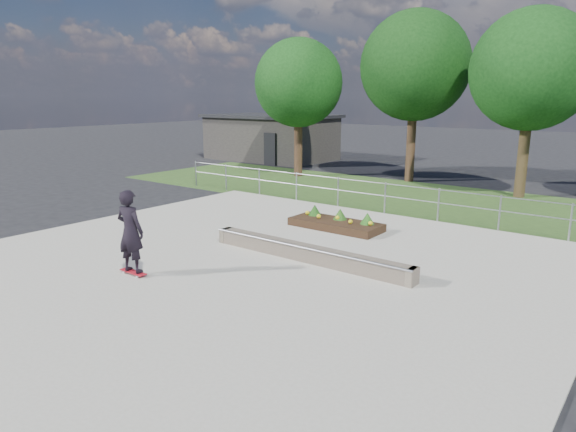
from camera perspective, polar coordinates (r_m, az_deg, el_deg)
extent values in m
plane|color=black|center=(13.01, -4.77, -5.80)|extent=(120.00, 120.00, 0.00)
cube|color=#2A461C|center=(22.11, 14.81, 1.78)|extent=(30.00, 8.00, 0.02)
cube|color=#9D998B|center=(13.00, -4.77, -5.67)|extent=(15.00, 15.00, 0.06)
cylinder|color=gray|center=(24.96, -10.19, 4.66)|extent=(0.06, 0.06, 1.20)
cylinder|color=#919599|center=(23.53, -6.90, 4.26)|extent=(0.06, 0.06, 1.20)
cylinder|color=gray|center=(22.19, -3.20, 3.79)|extent=(0.06, 0.06, 1.20)
cylinder|color=#979A9F|center=(20.95, 0.95, 3.25)|extent=(0.06, 0.06, 1.20)
cylinder|color=gray|center=(19.84, 5.58, 2.62)|extent=(0.06, 0.06, 1.20)
cylinder|color=gray|center=(18.88, 10.72, 1.91)|extent=(0.06, 0.06, 1.20)
cylinder|color=gray|center=(18.08, 16.36, 1.10)|extent=(0.06, 0.06, 1.20)
cylinder|color=gray|center=(17.48, 22.45, 0.22)|extent=(0.06, 0.06, 1.20)
cylinder|color=#9C9FA4|center=(17.09, 28.89, -0.71)|extent=(0.06, 0.06, 1.20)
cylinder|color=gray|center=(18.78, 10.80, 3.55)|extent=(20.00, 0.04, 0.04)
cylinder|color=#9C9FA4|center=(18.86, 10.74, 2.20)|extent=(20.00, 0.04, 0.04)
cube|color=#282624|center=(35.19, -1.89, 8.61)|extent=(8.00, 5.00, 2.80)
cube|color=black|center=(35.10, -1.91, 11.05)|extent=(8.40, 5.40, 0.20)
cube|color=black|center=(32.00, -2.03, 7.43)|extent=(0.90, 0.10, 2.00)
cylinder|color=#331E14|center=(27.58, 1.14, 7.46)|extent=(0.44, 0.44, 2.93)
sphere|color=black|center=(27.45, 1.17, 14.57)|extent=(4.55, 4.55, 4.55)
cylinder|color=#321F14|center=(26.49, 13.47, 7.36)|extent=(0.44, 0.44, 3.38)
sphere|color=black|center=(26.41, 13.94, 15.88)|extent=(5.25, 5.25, 5.25)
cylinder|color=#332414|center=(23.80, 24.60, 5.63)|extent=(0.44, 0.44, 3.15)
sphere|color=black|center=(23.67, 25.47, 14.46)|extent=(4.90, 4.90, 4.90)
cube|color=brown|center=(13.30, 2.15, -4.15)|extent=(6.00, 0.40, 0.40)
cylinder|color=#919399|center=(13.09, 1.64, -3.52)|extent=(6.00, 0.06, 0.06)
cube|color=brown|center=(15.10, -6.84, -2.11)|extent=(0.15, 0.42, 0.40)
cube|color=#655A4A|center=(11.94, 13.61, -6.58)|extent=(0.15, 0.42, 0.40)
cube|color=black|center=(16.58, 5.33, -0.95)|extent=(3.00, 1.20, 0.25)
sphere|color=yellow|center=(17.27, 2.16, 0.37)|extent=(0.14, 0.14, 0.14)
sphere|color=yellow|center=(16.77, 3.43, -0.03)|extent=(0.14, 0.14, 0.14)
sphere|color=yellow|center=(16.62, 5.53, -0.20)|extent=(0.14, 0.14, 0.14)
sphere|color=yellow|center=(16.15, 6.95, -0.63)|extent=(0.14, 0.14, 0.14)
sphere|color=yellow|center=(16.03, 9.16, -0.81)|extent=(0.14, 0.14, 0.14)
cone|color=#184313|center=(17.25, 3.00, 0.69)|extent=(0.44, 0.44, 0.36)
cone|color=#1F4814|center=(16.72, 5.81, 0.23)|extent=(0.44, 0.44, 0.36)
cone|color=#1C4C15|center=(16.23, 8.80, -0.26)|extent=(0.44, 0.44, 0.36)
cylinder|color=silver|center=(13.03, -17.80, -5.99)|extent=(0.05, 0.03, 0.05)
cylinder|color=silver|center=(13.12, -17.15, -5.80)|extent=(0.05, 0.03, 0.05)
cylinder|color=silver|center=(12.62, -16.44, -6.51)|extent=(0.05, 0.03, 0.05)
cylinder|color=white|center=(12.72, -15.79, -6.31)|extent=(0.05, 0.03, 0.05)
cylinder|color=#A6A6AB|center=(13.06, -17.48, -5.79)|extent=(0.02, 0.18, 0.02)
cylinder|color=#949499|center=(12.66, -16.12, -6.30)|extent=(0.02, 0.18, 0.02)
cube|color=maroon|center=(12.85, -16.82, -5.96)|extent=(0.80, 0.21, 0.02)
imported|color=black|center=(12.57, -17.12, -1.64)|extent=(0.80, 0.60, 1.98)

